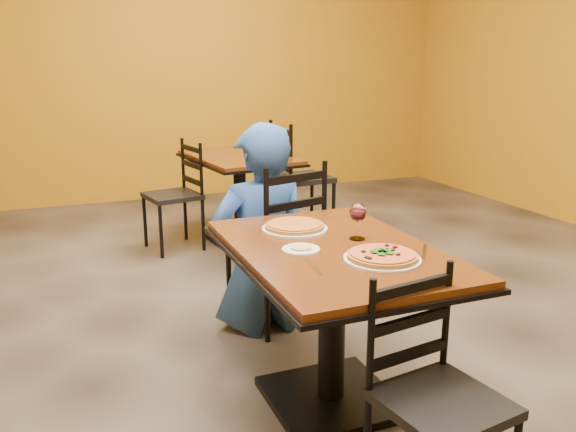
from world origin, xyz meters
name	(u,v)px	position (x,y,z in m)	size (l,w,h in m)	color
floor	(290,353)	(0.00, 0.00, 0.00)	(7.00, 8.00, 0.01)	black
wall_back	(152,63)	(0.00, 4.00, 1.50)	(7.00, 0.01, 3.00)	#AD6C13
table_main	(333,289)	(0.00, -0.50, 0.56)	(0.83, 1.23, 0.75)	#56310D
table_second	(240,179)	(0.37, 2.06, 0.55)	(0.87, 1.18, 0.75)	#56310D
chair_main_near	(442,405)	(0.04, -1.25, 0.42)	(0.38, 0.38, 0.84)	black
chair_main_far	(275,243)	(0.08, 0.42, 0.49)	(0.44, 0.44, 0.98)	black
chair_second_left	(172,196)	(-0.21, 2.06, 0.45)	(0.40, 0.40, 0.89)	black
chair_second_right	(302,179)	(0.95, 2.06, 0.51)	(0.46, 0.46, 1.02)	black
diner	(261,227)	(-0.01, 0.41, 0.60)	(0.60, 0.39, 1.20)	navy
plate_main	(382,259)	(0.10, -0.73, 0.76)	(0.31, 0.31, 0.01)	white
pizza_main	(382,255)	(0.10, -0.73, 0.77)	(0.28, 0.28, 0.02)	maroon
plate_far	(295,229)	(-0.05, -0.19, 0.76)	(0.31, 0.31, 0.01)	white
pizza_far	(295,225)	(-0.05, -0.19, 0.77)	(0.28, 0.28, 0.02)	gold
side_plate	(301,249)	(-0.15, -0.50, 0.76)	(0.16, 0.16, 0.01)	white
dip	(301,247)	(-0.15, -0.50, 0.76)	(0.09, 0.09, 0.01)	tan
wine_glass	(358,220)	(0.15, -0.44, 0.84)	(0.08, 0.08, 0.18)	white
fork	(313,266)	(-0.19, -0.70, 0.75)	(0.01, 0.19, 0.00)	silver
knife	(424,252)	(0.32, -0.71, 0.75)	(0.01, 0.21, 0.00)	silver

